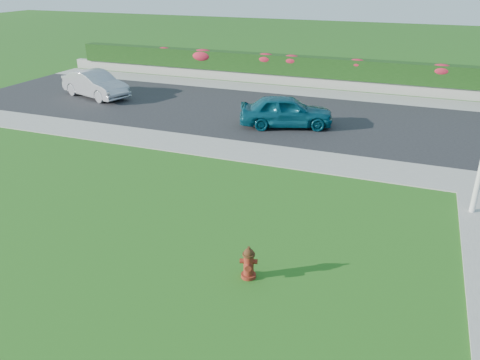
% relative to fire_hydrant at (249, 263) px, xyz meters
% --- Properties ---
extents(ground, '(120.00, 120.00, 0.00)m').
position_rel_fire_hydrant_xyz_m(ground, '(-1.50, -1.67, -0.37)').
color(ground, black).
rests_on(ground, ground).
extents(street_far, '(26.00, 8.00, 0.04)m').
position_rel_fire_hydrant_xyz_m(street_far, '(-6.50, 12.33, -0.35)').
color(street_far, black).
rests_on(street_far, ground).
extents(sidewalk_far, '(24.00, 2.00, 0.04)m').
position_rel_fire_hydrant_xyz_m(sidewalk_far, '(-7.50, 7.33, -0.35)').
color(sidewalk_far, gray).
rests_on(sidewalk_far, ground).
extents(sidewalk_beyond, '(34.00, 2.00, 0.04)m').
position_rel_fire_hydrant_xyz_m(sidewalk_beyond, '(-2.50, 17.33, -0.35)').
color(sidewalk_beyond, gray).
rests_on(sidewalk_beyond, ground).
extents(retaining_wall, '(34.00, 0.40, 0.60)m').
position_rel_fire_hydrant_xyz_m(retaining_wall, '(-2.50, 18.83, -0.07)').
color(retaining_wall, gray).
rests_on(retaining_wall, ground).
extents(hedge, '(32.00, 0.90, 1.10)m').
position_rel_fire_hydrant_xyz_m(hedge, '(-2.50, 18.93, 0.78)').
color(hedge, black).
rests_on(hedge, retaining_wall).
extents(fire_hydrant, '(0.41, 0.39, 0.78)m').
position_rel_fire_hydrant_xyz_m(fire_hydrant, '(0.00, 0.00, 0.00)').
color(fire_hydrant, '#510D0C').
rests_on(fire_hydrant, ground).
extents(sedan_teal, '(4.29, 2.85, 1.36)m').
position_rel_fire_hydrant_xyz_m(sedan_teal, '(-2.23, 10.84, 0.35)').
color(sedan_teal, '#0C4B5F').
rests_on(sedan_teal, street_far).
extents(sedan_silver, '(4.39, 2.66, 1.37)m').
position_rel_fire_hydrant_xyz_m(sedan_silver, '(-13.10, 12.18, 0.35)').
color(sedan_silver, '#A2A3A9').
rests_on(sedan_silver, street_far).
extents(flower_clump_a, '(1.05, 0.67, 0.52)m').
position_rel_fire_hydrant_xyz_m(flower_clump_a, '(-12.64, 18.83, 1.12)').
color(flower_clump_a, '#C4213C').
rests_on(flower_clump_a, hedge).
extents(flower_clump_b, '(1.56, 1.00, 0.78)m').
position_rel_fire_hydrant_xyz_m(flower_clump_b, '(-9.89, 18.83, 1.02)').
color(flower_clump_b, '#C4213C').
rests_on(flower_clump_b, hedge).
extents(flower_clump_c, '(1.26, 0.81, 0.63)m').
position_rel_fire_hydrant_xyz_m(flower_clump_c, '(-5.79, 18.83, 1.08)').
color(flower_clump_c, '#C4213C').
rests_on(flower_clump_c, hedge).
extents(flower_clump_d, '(1.22, 0.78, 0.61)m').
position_rel_fire_hydrant_xyz_m(flower_clump_d, '(-4.20, 18.83, 1.09)').
color(flower_clump_d, '#C4213C').
rests_on(flower_clump_d, hedge).
extents(flower_clump_e, '(1.13, 0.73, 0.57)m').
position_rel_fire_hydrant_xyz_m(flower_clump_e, '(-0.44, 18.83, 1.10)').
color(flower_clump_e, '#C4213C').
rests_on(flower_clump_e, hedge).
extents(flower_clump_f, '(1.29, 0.83, 0.64)m').
position_rel_fire_hydrant_xyz_m(flower_clump_f, '(3.93, 18.83, 1.07)').
color(flower_clump_f, '#C4213C').
rests_on(flower_clump_f, hedge).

